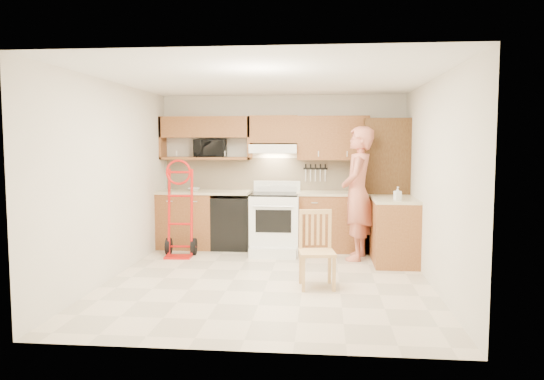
# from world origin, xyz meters

# --- Properties ---
(floor) EXTENTS (4.00, 4.50, 0.02)m
(floor) POSITION_xyz_m (0.00, 0.00, -0.01)
(floor) COLOR beige
(floor) RESTS_ON ground
(ceiling) EXTENTS (4.00, 4.50, 0.02)m
(ceiling) POSITION_xyz_m (0.00, 0.00, 2.51)
(ceiling) COLOR white
(ceiling) RESTS_ON ground
(wall_back) EXTENTS (4.00, 0.02, 2.50)m
(wall_back) POSITION_xyz_m (0.00, 2.26, 1.25)
(wall_back) COLOR silver
(wall_back) RESTS_ON ground
(wall_front) EXTENTS (4.00, 0.02, 2.50)m
(wall_front) POSITION_xyz_m (0.00, -2.26, 1.25)
(wall_front) COLOR silver
(wall_front) RESTS_ON ground
(wall_left) EXTENTS (0.02, 4.50, 2.50)m
(wall_left) POSITION_xyz_m (-2.01, 0.00, 1.25)
(wall_left) COLOR silver
(wall_left) RESTS_ON ground
(wall_right) EXTENTS (0.02, 4.50, 2.50)m
(wall_right) POSITION_xyz_m (2.01, 0.00, 1.25)
(wall_right) COLOR silver
(wall_right) RESTS_ON ground
(backsplash) EXTENTS (3.92, 0.03, 0.55)m
(backsplash) POSITION_xyz_m (0.00, 2.23, 1.20)
(backsplash) COLOR beige
(backsplash) RESTS_ON wall_back
(lower_cab_left) EXTENTS (0.90, 0.60, 0.90)m
(lower_cab_left) POSITION_xyz_m (-1.55, 1.95, 0.45)
(lower_cab_left) COLOR #925C34
(lower_cab_left) RESTS_ON ground
(dishwasher) EXTENTS (0.60, 0.60, 0.85)m
(dishwasher) POSITION_xyz_m (-0.80, 1.95, 0.42)
(dishwasher) COLOR black
(dishwasher) RESTS_ON ground
(lower_cab_right) EXTENTS (1.14, 0.60, 0.90)m
(lower_cab_right) POSITION_xyz_m (0.83, 1.95, 0.45)
(lower_cab_right) COLOR #925C34
(lower_cab_right) RESTS_ON ground
(countertop_left) EXTENTS (1.50, 0.63, 0.04)m
(countertop_left) POSITION_xyz_m (-1.25, 1.95, 0.92)
(countertop_left) COLOR beige
(countertop_left) RESTS_ON lower_cab_left
(countertop_right) EXTENTS (1.14, 0.63, 0.04)m
(countertop_right) POSITION_xyz_m (0.83, 1.95, 0.92)
(countertop_right) COLOR beige
(countertop_right) RESTS_ON lower_cab_right
(cab_return_right) EXTENTS (0.60, 1.00, 0.90)m
(cab_return_right) POSITION_xyz_m (1.70, 1.15, 0.45)
(cab_return_right) COLOR #925C34
(cab_return_right) RESTS_ON ground
(countertop_return) EXTENTS (0.63, 1.00, 0.04)m
(countertop_return) POSITION_xyz_m (1.70, 1.15, 0.92)
(countertop_return) COLOR beige
(countertop_return) RESTS_ON cab_return_right
(pantry_tall) EXTENTS (0.70, 0.60, 2.10)m
(pantry_tall) POSITION_xyz_m (1.65, 1.95, 1.05)
(pantry_tall) COLOR brown
(pantry_tall) RESTS_ON ground
(upper_cab_left) EXTENTS (1.50, 0.33, 0.34)m
(upper_cab_left) POSITION_xyz_m (-1.25, 2.08, 1.98)
(upper_cab_left) COLOR #925C34
(upper_cab_left) RESTS_ON wall_back
(upper_shelf_mw) EXTENTS (1.50, 0.33, 0.04)m
(upper_shelf_mw) POSITION_xyz_m (-1.25, 2.08, 1.47)
(upper_shelf_mw) COLOR #925C34
(upper_shelf_mw) RESTS_ON wall_back
(upper_cab_center) EXTENTS (0.76, 0.33, 0.44)m
(upper_cab_center) POSITION_xyz_m (-0.12, 2.08, 1.94)
(upper_cab_center) COLOR #925C34
(upper_cab_center) RESTS_ON wall_back
(upper_cab_right) EXTENTS (1.14, 0.33, 0.70)m
(upper_cab_right) POSITION_xyz_m (0.83, 2.08, 1.80)
(upper_cab_right) COLOR #925C34
(upper_cab_right) RESTS_ON wall_back
(range_hood) EXTENTS (0.76, 0.46, 0.14)m
(range_hood) POSITION_xyz_m (-0.12, 2.02, 1.63)
(range_hood) COLOR white
(range_hood) RESTS_ON wall_back
(knife_strip) EXTENTS (0.40, 0.05, 0.29)m
(knife_strip) POSITION_xyz_m (0.55, 2.21, 1.24)
(knife_strip) COLOR black
(knife_strip) RESTS_ON backsplash
(microwave) EXTENTS (0.57, 0.42, 0.29)m
(microwave) POSITION_xyz_m (-1.18, 2.08, 1.64)
(microwave) COLOR black
(microwave) RESTS_ON upper_shelf_mw
(range) EXTENTS (0.75, 0.99, 1.11)m
(range) POSITION_xyz_m (-0.07, 1.64, 0.55)
(range) COLOR white
(range) RESTS_ON ground
(person) EXTENTS (0.60, 0.79, 1.96)m
(person) POSITION_xyz_m (1.19, 1.35, 0.98)
(person) COLOR #CC6E58
(person) RESTS_ON ground
(hand_truck) EXTENTS (0.55, 0.51, 1.33)m
(hand_truck) POSITION_xyz_m (-1.49, 1.26, 0.66)
(hand_truck) COLOR red
(hand_truck) RESTS_ON ground
(dining_chair) EXTENTS (0.47, 0.50, 0.92)m
(dining_chair) POSITION_xyz_m (0.61, -0.25, 0.46)
(dining_chair) COLOR #E1B876
(dining_chair) RESTS_ON ground
(soap_bottle) EXTENTS (0.11, 0.11, 0.19)m
(soap_bottle) POSITION_xyz_m (1.70, 0.88, 1.03)
(soap_bottle) COLOR white
(soap_bottle) RESTS_ON countertop_return
(bowl) EXTENTS (0.24, 0.24, 0.05)m
(bowl) POSITION_xyz_m (-1.43, 1.95, 0.96)
(bowl) COLOR white
(bowl) RESTS_ON countertop_left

